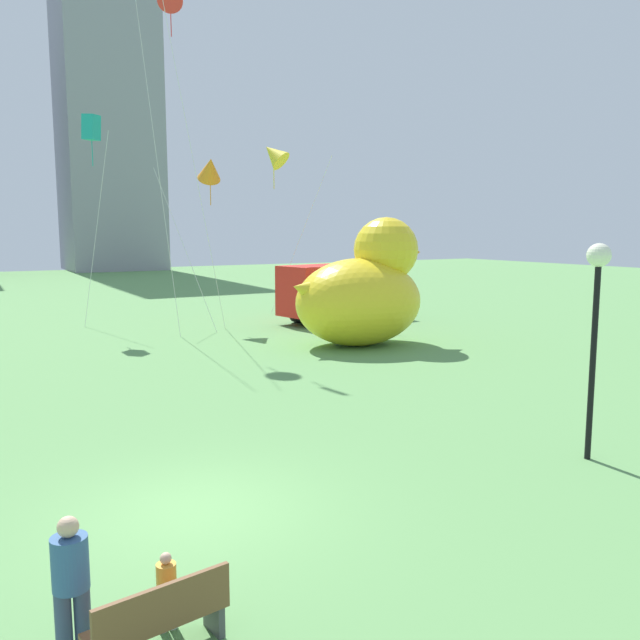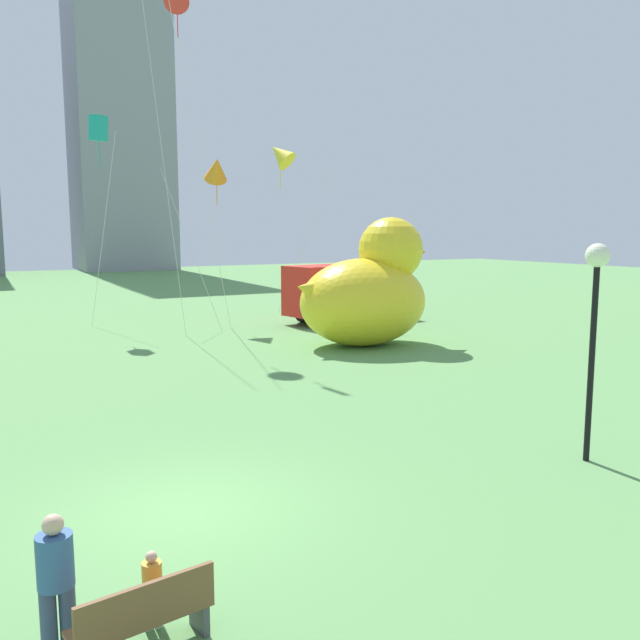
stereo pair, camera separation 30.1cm
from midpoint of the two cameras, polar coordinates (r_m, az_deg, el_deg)
The scene contains 10 objects.
ground_plane at distance 11.32m, azimuth -10.71°, elevation -15.99°, with size 140.00×140.00×0.00m, color #5D9352.
park_bench at distance 7.83m, azimuth -13.94°, elevation -23.78°, with size 1.58×0.68×0.90m.
person_adult at distance 7.96m, azimuth -20.96°, elevation -20.22°, with size 0.39×0.39×1.58m.
person_child at distance 8.25m, azimuth -13.31°, elevation -21.62°, with size 0.23×0.23×0.94m.
giant_inflatable_duck at distance 25.92m, azimuth 4.56°, elevation 2.52°, with size 6.11×3.92×5.06m.
lamppost at distance 13.70m, azimuth 23.45°, elevation 1.96°, with size 0.46×0.46×4.30m.
box_truck at distance 32.63m, azimuth 2.39°, elevation 2.40°, with size 6.83×3.53×2.85m.
kite_yellow at distance 33.33m, azimuth -3.22°, elevation 14.21°, with size 3.64×3.82×9.04m.
kite_orange at distance 32.08m, azimuth -8.75°, elevation 12.86°, with size 3.16×3.34×8.19m.
kite_teal at distance 32.17m, azimuth -18.48°, elevation 15.50°, with size 1.43×1.32×9.67m.
Camera 2 is at (-2.99, -9.95, 4.55)m, focal length 36.72 mm.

